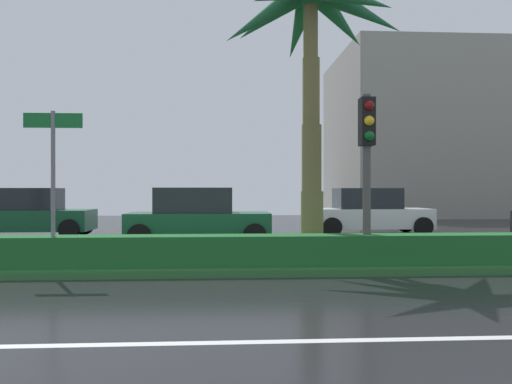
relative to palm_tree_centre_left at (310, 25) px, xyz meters
name	(u,v)px	position (x,y,z in m)	size (l,w,h in m)	color
ground_plane	(82,260)	(-5.32, 1.40, -5.31)	(90.00, 42.00, 0.10)	black
median_strip	(69,261)	(-5.32, 0.40, -5.18)	(85.50, 4.00, 0.15)	#2D6B33
median_hedge	(47,252)	(-5.32, -1.00, -4.81)	(76.50, 0.70, 0.60)	#1E6028
palm_tree_centre_left	(310,25)	(0.00, 0.00, 0.00)	(4.14, 4.15, 6.42)	olive
traffic_signal_median_right	(367,147)	(0.96, -1.06, -2.76)	(0.28, 0.43, 3.41)	#4C4C47
street_name_sign	(53,167)	(-5.14, -1.17, -3.18)	(1.10, 0.08, 3.00)	slate
car_in_traffic_leading	(27,214)	(-8.76, 7.13, -4.43)	(4.30, 2.02, 1.72)	#195133
car_in_traffic_second	(197,217)	(-2.71, 4.50, -4.43)	(4.30, 2.02, 1.72)	#195133
car_in_traffic_third	(370,212)	(3.52, 7.65, -4.43)	(4.30, 2.02, 1.72)	white
building_far_right	(492,137)	(16.14, 22.22, 0.02)	(20.95, 10.66, 10.55)	gray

